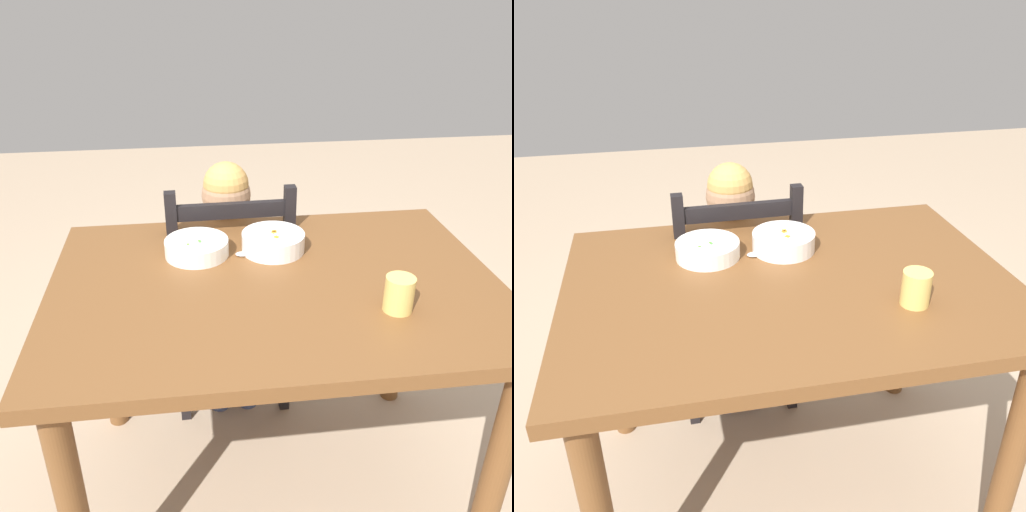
% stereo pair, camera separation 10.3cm
% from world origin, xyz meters
% --- Properties ---
extents(ground_plane, '(8.00, 8.00, 0.00)m').
position_xyz_m(ground_plane, '(0.00, 0.00, 0.00)').
color(ground_plane, tan).
extents(dining_table, '(1.22, 0.86, 0.78)m').
position_xyz_m(dining_table, '(0.00, 0.00, 0.66)').
color(dining_table, brown).
rests_on(dining_table, ground).
extents(dining_chair, '(0.43, 0.43, 0.92)m').
position_xyz_m(dining_chair, '(-0.09, 0.48, 0.45)').
color(dining_chair, black).
rests_on(dining_chair, ground).
extents(child_figure, '(0.32, 0.31, 0.95)m').
position_xyz_m(child_figure, '(-0.09, 0.47, 0.63)').
color(child_figure, beige).
rests_on(child_figure, ground).
extents(bowl_of_peas, '(0.19, 0.19, 0.05)m').
position_xyz_m(bowl_of_peas, '(-0.21, 0.18, 0.80)').
color(bowl_of_peas, white).
rests_on(bowl_of_peas, dining_table).
extents(bowl_of_carrots, '(0.19, 0.19, 0.06)m').
position_xyz_m(bowl_of_carrots, '(0.02, 0.18, 0.81)').
color(bowl_of_carrots, white).
rests_on(bowl_of_carrots, dining_table).
extents(spoon, '(0.14, 0.03, 0.01)m').
position_xyz_m(spoon, '(-0.05, 0.16, 0.78)').
color(spoon, silver).
rests_on(spoon, dining_table).
extents(drinking_cup, '(0.07, 0.07, 0.09)m').
position_xyz_m(drinking_cup, '(0.28, -0.18, 0.82)').
color(drinking_cup, '#E2C364').
rests_on(drinking_cup, dining_table).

